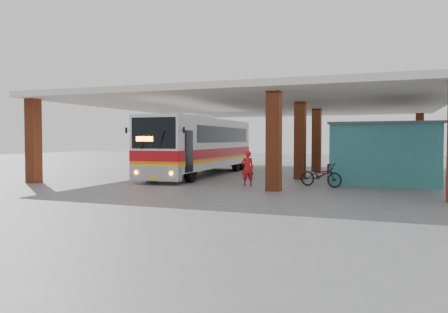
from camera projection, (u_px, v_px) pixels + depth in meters
ground at (232, 182)px, 23.01m from camera, size 90.00×90.00×0.00m
brick_columns at (281, 141)px, 27.09m from camera, size 20.10×21.60×4.35m
canopy_roof at (273, 105)px, 28.72m from camera, size 21.00×23.00×0.30m
shop_building at (385, 152)px, 24.03m from camera, size 5.20×8.20×3.11m
coach_bus at (201, 146)px, 27.33m from camera, size 3.17×12.94×3.74m
motorcycle at (321, 175)px, 20.74m from camera, size 2.27×1.39×1.12m
pedestrian at (247, 168)px, 21.21m from camera, size 0.75×0.68×1.71m
red_chair at (327, 171)px, 26.21m from camera, size 0.47×0.47×0.78m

